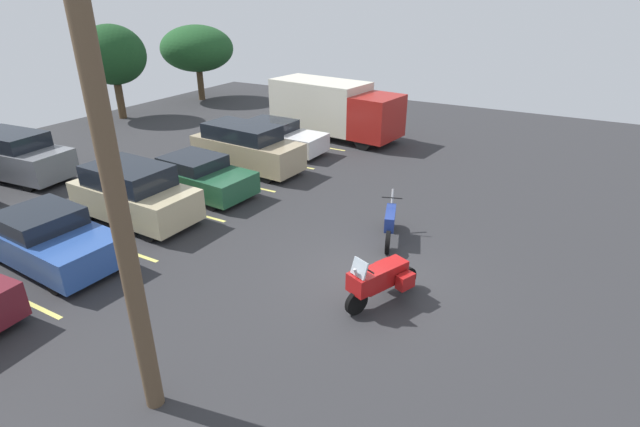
{
  "coord_description": "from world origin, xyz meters",
  "views": [
    {
      "loc": [
        -10.03,
        -4.16,
        6.84
      ],
      "look_at": [
        0.9,
        1.96,
        1.02
      ],
      "focal_mm": 26.91,
      "sensor_mm": 36.0,
      "label": 1
    }
  ],
  "objects_px": {
    "car_blue": "(49,239)",
    "car_tan": "(246,148)",
    "car_far_grey": "(13,156)",
    "utility_pole": "(110,168)",
    "motorcycle_second": "(390,223)",
    "box_truck": "(334,108)",
    "car_white": "(275,136)",
    "car_green": "(198,176)",
    "motorcycle_touring": "(380,279)",
    "car_champagne": "(134,194)"
  },
  "relations": [
    {
      "from": "car_champagne",
      "to": "car_far_grey",
      "type": "xyz_separation_m",
      "value": [
        0.41,
        7.27,
        0.01
      ]
    },
    {
      "from": "car_blue",
      "to": "car_tan",
      "type": "distance_m",
      "value": 8.78
    },
    {
      "from": "car_far_grey",
      "to": "box_truck",
      "type": "height_order",
      "value": "box_truck"
    },
    {
      "from": "car_champagne",
      "to": "box_truck",
      "type": "bearing_deg",
      "value": -4.52
    },
    {
      "from": "car_green",
      "to": "motorcycle_touring",
      "type": "bearing_deg",
      "value": -110.15
    },
    {
      "from": "box_truck",
      "to": "utility_pole",
      "type": "distance_m",
      "value": 18.35
    },
    {
      "from": "motorcycle_touring",
      "to": "car_tan",
      "type": "xyz_separation_m",
      "value": [
        6.14,
        8.59,
        0.28
      ]
    },
    {
      "from": "motorcycle_second",
      "to": "car_blue",
      "type": "height_order",
      "value": "car_blue"
    },
    {
      "from": "car_blue",
      "to": "car_white",
      "type": "xyz_separation_m",
      "value": [
        11.47,
        0.34,
        -0.02
      ]
    },
    {
      "from": "car_tan",
      "to": "box_truck",
      "type": "xyz_separation_m",
      "value": [
        6.24,
        -0.81,
        0.53
      ]
    },
    {
      "from": "car_far_grey",
      "to": "box_truck",
      "type": "xyz_separation_m",
      "value": [
        11.57,
        -8.21,
        0.55
      ]
    },
    {
      "from": "motorcycle_touring",
      "to": "motorcycle_second",
      "type": "relative_size",
      "value": 0.98
    },
    {
      "from": "car_white",
      "to": "car_tan",
      "type": "bearing_deg",
      "value": -172.24
    },
    {
      "from": "car_white",
      "to": "box_truck",
      "type": "relative_size",
      "value": 0.68
    },
    {
      "from": "motorcycle_second",
      "to": "car_green",
      "type": "xyz_separation_m",
      "value": [
        0.0,
        7.54,
        0.12
      ]
    },
    {
      "from": "car_champagne",
      "to": "utility_pole",
      "type": "bearing_deg",
      "value": -129.64
    },
    {
      "from": "car_white",
      "to": "utility_pole",
      "type": "xyz_separation_m",
      "value": [
        -13.72,
        -6.61,
        3.84
      ]
    },
    {
      "from": "car_blue",
      "to": "car_far_grey",
      "type": "xyz_separation_m",
      "value": [
        3.45,
        7.37,
        0.21
      ]
    },
    {
      "from": "motorcycle_second",
      "to": "box_truck",
      "type": "bearing_deg",
      "value": 36.28
    },
    {
      "from": "box_truck",
      "to": "car_green",
      "type": "bearing_deg",
      "value": 175.3
    },
    {
      "from": "box_truck",
      "to": "motorcycle_second",
      "type": "bearing_deg",
      "value": -143.72
    },
    {
      "from": "car_blue",
      "to": "car_green",
      "type": "height_order",
      "value": "car_blue"
    },
    {
      "from": "motorcycle_touring",
      "to": "car_champagne",
      "type": "distance_m",
      "value": 8.74
    },
    {
      "from": "box_truck",
      "to": "utility_pole",
      "type": "relative_size",
      "value": 0.79
    },
    {
      "from": "car_blue",
      "to": "car_far_grey",
      "type": "bearing_deg",
      "value": 64.94
    },
    {
      "from": "car_tan",
      "to": "car_champagne",
      "type": "bearing_deg",
      "value": 178.64
    },
    {
      "from": "motorcycle_touring",
      "to": "utility_pole",
      "type": "xyz_separation_m",
      "value": [
        -4.88,
        2.34,
        3.87
      ]
    },
    {
      "from": "car_champagne",
      "to": "car_white",
      "type": "relative_size",
      "value": 0.9
    },
    {
      "from": "motorcycle_second",
      "to": "car_white",
      "type": "relative_size",
      "value": 0.45
    },
    {
      "from": "car_white",
      "to": "utility_pole",
      "type": "distance_m",
      "value": 15.71
    },
    {
      "from": "car_champagne",
      "to": "box_truck",
      "type": "xyz_separation_m",
      "value": [
        11.97,
        -0.95,
        0.56
      ]
    },
    {
      "from": "car_blue",
      "to": "car_far_grey",
      "type": "height_order",
      "value": "car_far_grey"
    },
    {
      "from": "motorcycle_second",
      "to": "car_far_grey",
      "type": "height_order",
      "value": "car_far_grey"
    },
    {
      "from": "motorcycle_touring",
      "to": "car_blue",
      "type": "bearing_deg",
      "value": 107.02
    },
    {
      "from": "car_far_grey",
      "to": "motorcycle_second",
      "type": "bearing_deg",
      "value": -81.2
    },
    {
      "from": "motorcycle_second",
      "to": "car_tan",
      "type": "relative_size",
      "value": 0.44
    },
    {
      "from": "car_champagne",
      "to": "car_tan",
      "type": "distance_m",
      "value": 5.74
    },
    {
      "from": "car_tan",
      "to": "car_green",
      "type": "bearing_deg",
      "value": -179.04
    },
    {
      "from": "motorcycle_second",
      "to": "car_white",
      "type": "bearing_deg",
      "value": 54.38
    },
    {
      "from": "car_white",
      "to": "box_truck",
      "type": "height_order",
      "value": "box_truck"
    },
    {
      "from": "car_far_grey",
      "to": "car_tan",
      "type": "bearing_deg",
      "value": -54.25
    },
    {
      "from": "motorcycle_second",
      "to": "box_truck",
      "type": "distance_m",
      "value": 11.5
    },
    {
      "from": "motorcycle_touring",
      "to": "car_far_grey",
      "type": "relative_size",
      "value": 0.43
    },
    {
      "from": "car_blue",
      "to": "car_tan",
      "type": "relative_size",
      "value": 0.89
    },
    {
      "from": "car_champagne",
      "to": "utility_pole",
      "type": "xyz_separation_m",
      "value": [
        -5.28,
        -6.38,
        3.62
      ]
    },
    {
      "from": "motorcycle_second",
      "to": "utility_pole",
      "type": "relative_size",
      "value": 0.24
    },
    {
      "from": "car_green",
      "to": "car_champagne",
      "type": "bearing_deg",
      "value": 176.09
    },
    {
      "from": "car_green",
      "to": "box_truck",
      "type": "distance_m",
      "value": 9.31
    },
    {
      "from": "car_far_grey",
      "to": "utility_pole",
      "type": "height_order",
      "value": "utility_pole"
    },
    {
      "from": "car_champagne",
      "to": "car_white",
      "type": "xyz_separation_m",
      "value": [
        8.43,
        0.23,
        -0.22
      ]
    }
  ]
}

